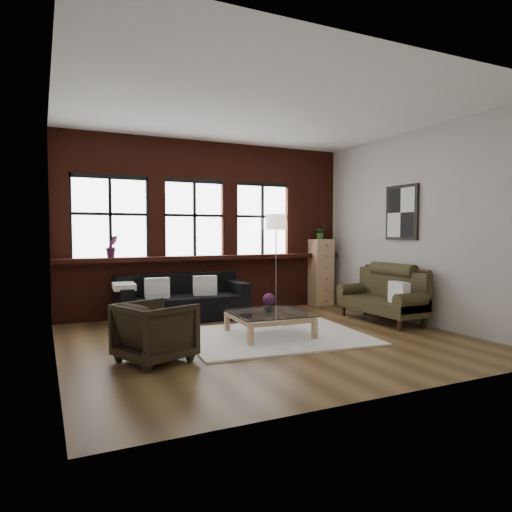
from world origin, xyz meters
name	(u,v)px	position (x,y,z in m)	size (l,w,h in m)	color
floor	(268,339)	(0.00, 0.00, 0.00)	(5.50, 5.50, 0.00)	brown
ceiling	(268,110)	(0.00, 0.00, 3.20)	(5.50, 5.50, 0.00)	white
wall_back	(208,228)	(0.00, 2.50, 1.60)	(5.50, 5.50, 0.00)	#B2AFA6
wall_front	(392,223)	(0.00, -2.50, 1.60)	(5.50, 5.50, 0.00)	#B2AFA6
wall_left	(53,225)	(-2.75, 0.00, 1.60)	(5.00, 5.00, 0.00)	#B2AFA6
wall_right	(416,227)	(2.75, 0.00, 1.60)	(5.00, 5.00, 0.00)	#B2AFA6
brick_backwall	(210,228)	(0.00, 2.44, 1.60)	(5.50, 0.12, 3.20)	#4C1C12
sill_ledge	(211,258)	(0.00, 2.35, 1.04)	(5.50, 0.30, 0.08)	#4C1C12
window_left	(110,219)	(-1.80, 2.45, 1.75)	(1.38, 0.10, 1.50)	black
window_mid	(194,220)	(-0.30, 2.45, 1.75)	(1.38, 0.10, 1.50)	black
window_right	(262,220)	(1.10, 2.45, 1.75)	(1.38, 0.10, 1.50)	black
wall_poster	(402,213)	(2.72, 0.30, 1.85)	(0.05, 0.74, 0.94)	black
shag_rug	(275,336)	(0.15, 0.07, 0.01)	(2.54, 2.00, 0.03)	white
dark_sofa	(183,297)	(-0.68, 1.90, 0.40)	(2.20, 0.89, 0.80)	black
pillow_a	(157,288)	(-1.15, 1.80, 0.59)	(0.40, 0.14, 0.34)	white
pillow_b	(205,285)	(-0.31, 1.80, 0.59)	(0.40, 0.14, 0.34)	white
vintage_settee	(381,295)	(2.30, 0.31, 0.45)	(0.74, 1.67, 0.89)	#312C16
pillow_settee	(399,293)	(2.22, -0.20, 0.56)	(0.14, 0.38, 0.34)	white
armchair	(155,332)	(-1.70, -0.45, 0.35)	(0.76, 0.78, 0.71)	black
coffee_table	(269,324)	(0.10, 0.16, 0.17)	(1.09, 1.09, 0.37)	tan
vase	(269,307)	(0.10, 0.16, 0.43)	(0.15, 0.15, 0.15)	#B2B2B2
flowers	(269,299)	(0.10, 0.16, 0.54)	(0.18, 0.18, 0.18)	#541D46
drawer_chest	(320,272)	(2.34, 2.24, 0.69)	(0.42, 0.42, 1.37)	tan
potted_plant_top	(320,232)	(2.34, 2.24, 1.52)	(0.26, 0.23, 0.29)	#2D5923
floor_lamp	(276,258)	(1.25, 2.12, 1.01)	(0.40, 0.40, 2.01)	#A5A5A8
sill_plant	(112,247)	(-1.79, 2.32, 1.27)	(0.21, 0.17, 0.39)	#541D46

